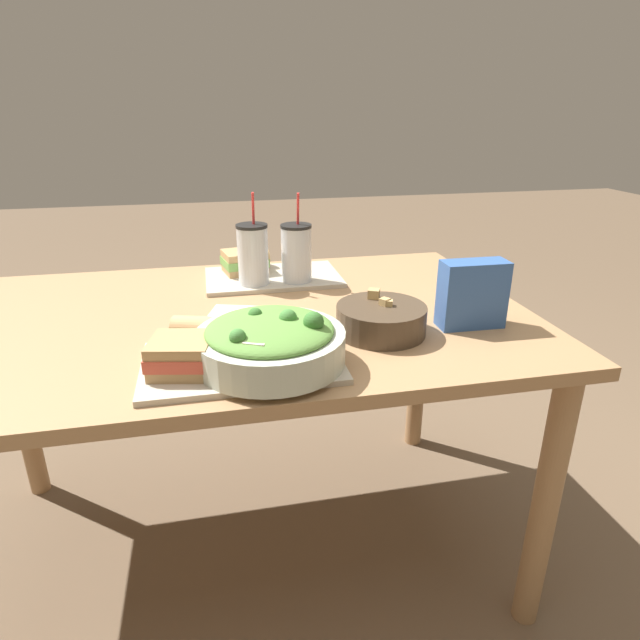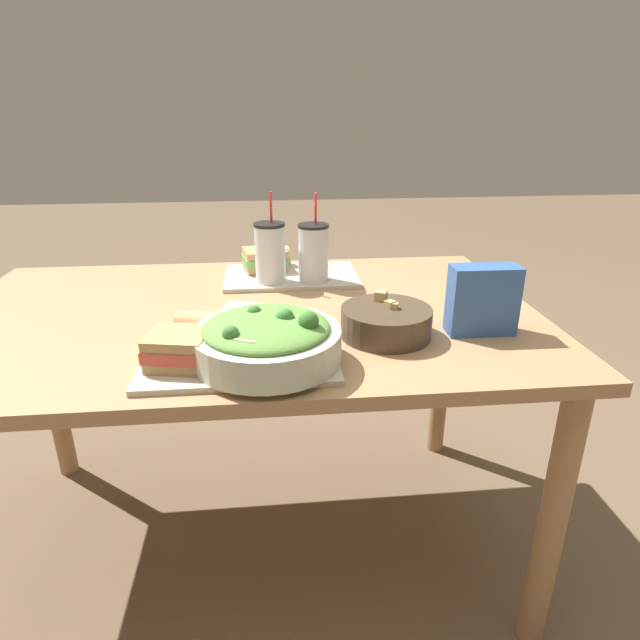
{
  "view_description": "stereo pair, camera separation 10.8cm",
  "coord_description": "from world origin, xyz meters",
  "px_view_note": "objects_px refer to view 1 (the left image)",
  "views": [
    {
      "loc": [
        -0.05,
        -1.23,
        1.2
      ],
      "look_at": [
        0.16,
        -0.25,
        0.79
      ],
      "focal_mm": 30.0,
      "sensor_mm": 36.0,
      "label": 1
    },
    {
      "loc": [
        0.06,
        -1.24,
        1.2
      ],
      "look_at": [
        0.16,
        -0.25,
        0.79
      ],
      "focal_mm": 30.0,
      "sensor_mm": 36.0,
      "label": 2
    }
  ],
  "objects_px": {
    "soup_bowl": "(381,318)",
    "sandwich_near": "(182,355)",
    "sandwich_far": "(245,262)",
    "baguette_near": "(213,331)",
    "chip_bag": "(472,294)",
    "drink_cup_red": "(296,255)",
    "baguette_far": "(247,259)",
    "napkin_folded": "(244,315)",
    "drink_cup_dark": "(253,256)",
    "salad_bowl": "(270,341)"
  },
  "relations": [
    {
      "from": "drink_cup_dark",
      "to": "chip_bag",
      "type": "relative_size",
      "value": 1.63
    },
    {
      "from": "soup_bowl",
      "to": "drink_cup_dark",
      "type": "bearing_deg",
      "value": 122.9
    },
    {
      "from": "chip_bag",
      "to": "salad_bowl",
      "type": "bearing_deg",
      "value": -165.18
    },
    {
      "from": "soup_bowl",
      "to": "sandwich_far",
      "type": "bearing_deg",
      "value": 117.91
    },
    {
      "from": "sandwich_near",
      "to": "baguette_far",
      "type": "bearing_deg",
      "value": 86.34
    },
    {
      "from": "soup_bowl",
      "to": "sandwich_near",
      "type": "relative_size",
      "value": 1.48
    },
    {
      "from": "soup_bowl",
      "to": "drink_cup_dark",
      "type": "xyz_separation_m",
      "value": [
        -0.24,
        0.38,
        0.05
      ]
    },
    {
      "from": "sandwich_near",
      "to": "drink_cup_dark",
      "type": "relative_size",
      "value": 0.54
    },
    {
      "from": "soup_bowl",
      "to": "drink_cup_dark",
      "type": "relative_size",
      "value": 0.79
    },
    {
      "from": "chip_bag",
      "to": "napkin_folded",
      "type": "xyz_separation_m",
      "value": [
        -0.5,
        0.17,
        -0.08
      ]
    },
    {
      "from": "baguette_near",
      "to": "chip_bag",
      "type": "bearing_deg",
      "value": -72.68
    },
    {
      "from": "chip_bag",
      "to": "baguette_near",
      "type": "bearing_deg",
      "value": -178.04
    },
    {
      "from": "salad_bowl",
      "to": "napkin_folded",
      "type": "bearing_deg",
      "value": 96.05
    },
    {
      "from": "sandwich_near",
      "to": "drink_cup_dark",
      "type": "xyz_separation_m",
      "value": [
        0.18,
        0.5,
        0.05
      ]
    },
    {
      "from": "drink_cup_red",
      "to": "sandwich_far",
      "type": "bearing_deg",
      "value": 139.98
    },
    {
      "from": "salad_bowl",
      "to": "napkin_folded",
      "type": "xyz_separation_m",
      "value": [
        -0.03,
        0.29,
        -0.05
      ]
    },
    {
      "from": "baguette_far",
      "to": "chip_bag",
      "type": "distance_m",
      "value": 0.7
    },
    {
      "from": "sandwich_near",
      "to": "sandwich_far",
      "type": "height_order",
      "value": "same"
    },
    {
      "from": "sandwich_near",
      "to": "baguette_near",
      "type": "distance_m",
      "value": 0.12
    },
    {
      "from": "salad_bowl",
      "to": "soup_bowl",
      "type": "xyz_separation_m",
      "value": [
        0.26,
        0.12,
        -0.02
      ]
    },
    {
      "from": "drink_cup_dark",
      "to": "soup_bowl",
      "type": "bearing_deg",
      "value": -57.1
    },
    {
      "from": "napkin_folded",
      "to": "soup_bowl",
      "type": "bearing_deg",
      "value": -30.64
    },
    {
      "from": "salad_bowl",
      "to": "sandwich_far",
      "type": "relative_size",
      "value": 2.05
    },
    {
      "from": "sandwich_near",
      "to": "sandwich_far",
      "type": "bearing_deg",
      "value": 86.48
    },
    {
      "from": "baguette_near",
      "to": "napkin_folded",
      "type": "relative_size",
      "value": 0.87
    },
    {
      "from": "salad_bowl",
      "to": "drink_cup_dark",
      "type": "distance_m",
      "value": 0.49
    },
    {
      "from": "baguette_far",
      "to": "chip_bag",
      "type": "relative_size",
      "value": 0.91
    },
    {
      "from": "salad_bowl",
      "to": "chip_bag",
      "type": "bearing_deg",
      "value": 13.57
    },
    {
      "from": "sandwich_far",
      "to": "chip_bag",
      "type": "height_order",
      "value": "chip_bag"
    },
    {
      "from": "drink_cup_red",
      "to": "salad_bowl",
      "type": "bearing_deg",
      "value": -105.3
    },
    {
      "from": "drink_cup_dark",
      "to": "napkin_folded",
      "type": "bearing_deg",
      "value": -102.58
    },
    {
      "from": "sandwich_far",
      "to": "baguette_far",
      "type": "height_order",
      "value": "sandwich_far"
    },
    {
      "from": "baguette_far",
      "to": "napkin_folded",
      "type": "relative_size",
      "value": 0.71
    },
    {
      "from": "soup_bowl",
      "to": "sandwich_far",
      "type": "xyz_separation_m",
      "value": [
        -0.26,
        0.49,
        0.01
      ]
    },
    {
      "from": "napkin_folded",
      "to": "baguette_far",
      "type": "bearing_deg",
      "value": 83.41
    },
    {
      "from": "baguette_near",
      "to": "chip_bag",
      "type": "height_order",
      "value": "chip_bag"
    },
    {
      "from": "baguette_near",
      "to": "baguette_far",
      "type": "relative_size",
      "value": 1.22
    },
    {
      "from": "baguette_far",
      "to": "napkin_folded",
      "type": "xyz_separation_m",
      "value": [
        -0.04,
        -0.36,
        -0.04
      ]
    },
    {
      "from": "drink_cup_red",
      "to": "chip_bag",
      "type": "distance_m",
      "value": 0.51
    },
    {
      "from": "soup_bowl",
      "to": "sandwich_far",
      "type": "height_order",
      "value": "soup_bowl"
    },
    {
      "from": "baguette_near",
      "to": "sandwich_far",
      "type": "height_order",
      "value": "sandwich_far"
    },
    {
      "from": "sandwich_far",
      "to": "baguette_far",
      "type": "distance_m",
      "value": 0.04
    },
    {
      "from": "chip_bag",
      "to": "sandwich_far",
      "type": "bearing_deg",
      "value": 134.99
    },
    {
      "from": "sandwich_near",
      "to": "napkin_folded",
      "type": "xyz_separation_m",
      "value": [
        0.13,
        0.29,
        -0.04
      ]
    },
    {
      "from": "salad_bowl",
      "to": "sandwich_far",
      "type": "bearing_deg",
      "value": 90.1
    },
    {
      "from": "salad_bowl",
      "to": "chip_bag",
      "type": "height_order",
      "value": "chip_bag"
    },
    {
      "from": "napkin_folded",
      "to": "sandwich_near",
      "type": "bearing_deg",
      "value": -114.8
    },
    {
      "from": "baguette_near",
      "to": "drink_cup_red",
      "type": "distance_m",
      "value": 0.46
    },
    {
      "from": "drink_cup_dark",
      "to": "napkin_folded",
      "type": "distance_m",
      "value": 0.23
    },
    {
      "from": "soup_bowl",
      "to": "sandwich_far",
      "type": "relative_size",
      "value": 1.42
    }
  ]
}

